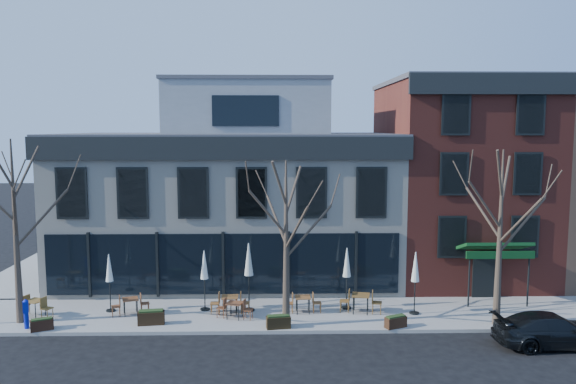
{
  "coord_description": "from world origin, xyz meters",
  "views": [
    {
      "loc": [
        2.59,
        -26.92,
        8.53
      ],
      "look_at": [
        3.21,
        2.0,
        5.2
      ],
      "focal_mm": 35.0,
      "sensor_mm": 36.0,
      "label": 1
    }
  ],
  "objects_px": {
    "cafe_set_0": "(35,306)",
    "call_box": "(26,313)",
    "parked_sedan": "(552,330)",
    "umbrella_0": "(109,271)"
  },
  "relations": [
    {
      "from": "parked_sedan",
      "to": "cafe_set_0",
      "type": "relative_size",
      "value": 2.49
    },
    {
      "from": "parked_sedan",
      "to": "umbrella_0",
      "type": "relative_size",
      "value": 1.69
    },
    {
      "from": "call_box",
      "to": "umbrella_0",
      "type": "relative_size",
      "value": 0.48
    },
    {
      "from": "parked_sedan",
      "to": "umbrella_0",
      "type": "xyz_separation_m",
      "value": [
        -18.39,
        4.18,
        1.38
      ]
    },
    {
      "from": "cafe_set_0",
      "to": "umbrella_0",
      "type": "height_order",
      "value": "umbrella_0"
    },
    {
      "from": "cafe_set_0",
      "to": "umbrella_0",
      "type": "relative_size",
      "value": 0.68
    },
    {
      "from": "parked_sedan",
      "to": "cafe_set_0",
      "type": "height_order",
      "value": "parked_sedan"
    },
    {
      "from": "cafe_set_0",
      "to": "call_box",
      "type": "bearing_deg",
      "value": -80.32
    },
    {
      "from": "call_box",
      "to": "umbrella_0",
      "type": "height_order",
      "value": "umbrella_0"
    },
    {
      "from": "call_box",
      "to": "umbrella_0",
      "type": "xyz_separation_m",
      "value": [
        2.87,
        2.17,
        1.2
      ]
    }
  ]
}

